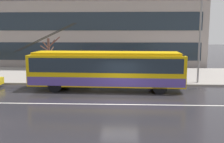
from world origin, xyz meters
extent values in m
plane|color=#262428|center=(0.00, 0.00, 0.00)|extent=(160.00, 160.00, 0.00)
cube|color=gray|center=(0.00, 9.57, 0.07)|extent=(80.00, 10.00, 0.14)
cube|color=silver|center=(0.00, -1.20, 0.00)|extent=(72.00, 0.14, 0.01)
cube|color=#E4B20C|center=(-1.10, 2.97, 1.57)|extent=(11.77, 2.93, 2.31)
cube|color=#E5AA08|center=(-1.10, 2.97, 2.83)|extent=(11.06, 2.65, 0.20)
cube|color=#1E2833|center=(-1.10, 2.97, 2.03)|extent=(11.31, 2.94, 1.06)
cube|color=#544097|center=(-1.10, 2.97, 0.83)|extent=(11.66, 2.96, 0.65)
cube|color=#1E2833|center=(4.70, 2.77, 2.03)|extent=(0.20, 2.23, 1.16)
cube|color=black|center=(4.55, 2.77, 2.63)|extent=(0.23, 1.92, 0.28)
cylinder|color=black|center=(-5.80, 3.48, 4.02)|extent=(4.79, 0.23, 2.24)
cylinder|color=black|center=(-5.83, 2.78, 4.02)|extent=(4.79, 0.23, 2.24)
cylinder|color=black|center=(2.92, 3.94, 0.52)|extent=(1.05, 0.34, 1.04)
cylinder|color=black|center=(2.84, 1.72, 0.52)|extent=(1.05, 0.34, 1.04)
cylinder|color=black|center=(-4.80, 4.21, 0.52)|extent=(1.05, 0.34, 1.04)
cylinder|color=black|center=(-4.87, 1.99, 0.52)|extent=(1.05, 0.34, 1.04)
cylinder|color=gray|center=(-1.95, 5.11, 1.35)|extent=(0.08, 0.08, 2.42)
cylinder|color=gray|center=(-5.32, 5.11, 1.35)|extent=(0.08, 0.08, 2.42)
cylinder|color=gray|center=(-1.95, 6.56, 1.35)|extent=(0.08, 0.08, 2.42)
cylinder|color=gray|center=(-5.32, 6.56, 1.35)|extent=(0.08, 0.08, 2.42)
cube|color=#99ADB2|center=(-3.64, 6.56, 1.40)|extent=(3.19, 0.04, 1.94)
cube|color=#B2B2B7|center=(-3.64, 5.83, 2.60)|extent=(3.66, 1.75, 0.08)
cube|color=brown|center=(-3.64, 6.20, 0.59)|extent=(2.35, 0.36, 0.08)
cylinder|color=navy|center=(2.60, 5.30, 0.54)|extent=(0.14, 0.14, 0.79)
cylinder|color=navy|center=(2.46, 5.23, 0.54)|extent=(0.14, 0.14, 0.79)
cylinder|color=maroon|center=(2.53, 5.26, 1.21)|extent=(0.48, 0.48, 0.56)
sphere|color=tan|center=(2.53, 5.26, 1.61)|extent=(0.22, 0.22, 0.22)
cone|color=green|center=(2.64, 5.32, 1.90)|extent=(1.35, 1.35, 0.27)
cylinder|color=#333333|center=(2.64, 5.32, 1.39)|extent=(0.02, 0.02, 0.74)
cylinder|color=#594C50|center=(-5.92, 5.10, 0.54)|extent=(0.14, 0.14, 0.81)
cylinder|color=#594C50|center=(-5.87, 4.95, 0.54)|extent=(0.14, 0.14, 0.81)
cylinder|color=maroon|center=(-5.90, 5.02, 1.23)|extent=(0.45, 0.45, 0.56)
sphere|color=tan|center=(-5.90, 5.02, 1.62)|extent=(0.22, 0.22, 0.22)
cone|color=black|center=(-5.86, 4.91, 1.91)|extent=(0.99, 0.99, 0.26)
cylinder|color=#333333|center=(-5.86, 4.91, 1.41)|extent=(0.02, 0.02, 0.74)
cylinder|color=navy|center=(3.07, 7.48, 0.55)|extent=(0.14, 0.14, 0.83)
cylinder|color=navy|center=(3.13, 7.63, 0.55)|extent=(0.14, 0.14, 0.83)
cylinder|color=brown|center=(3.10, 7.56, 1.25)|extent=(0.47, 0.47, 0.57)
sphere|color=tan|center=(3.10, 7.56, 1.66)|extent=(0.24, 0.24, 0.24)
cone|color=black|center=(3.14, 7.67, 1.96)|extent=(1.34, 1.34, 0.26)
cylinder|color=#333333|center=(3.14, 7.67, 1.45)|extent=(0.02, 0.02, 0.76)
cylinder|color=black|center=(-4.04, 7.12, 0.57)|extent=(0.14, 0.14, 0.86)
cylinder|color=black|center=(-3.89, 7.16, 0.57)|extent=(0.14, 0.14, 0.86)
cylinder|color=maroon|center=(-3.96, 7.14, 1.28)|extent=(0.44, 0.44, 0.55)
sphere|color=tan|center=(-3.96, 7.14, 1.66)|extent=(0.21, 0.21, 0.21)
cone|color=#D82E67|center=(-3.85, 7.17, 1.94)|extent=(1.27, 1.27, 0.30)
cylinder|color=#333333|center=(-3.85, 7.17, 1.43)|extent=(0.02, 0.02, 0.72)
cylinder|color=gray|center=(6.61, 5.45, 3.58)|extent=(0.16, 0.16, 6.88)
cylinder|color=brown|center=(-6.92, 7.71, 2.00)|extent=(0.24, 0.24, 3.72)
cylinder|color=brown|center=(-6.33, 7.52, 3.50)|extent=(1.28, 0.51, 1.04)
cylinder|color=brown|center=(-7.06, 7.33, 3.19)|extent=(0.41, 0.86, 0.76)
cylinder|color=brown|center=(-7.12, 7.16, 2.91)|extent=(0.53, 1.17, 0.66)
cylinder|color=brown|center=(-6.76, 7.98, 2.67)|extent=(0.46, 0.67, 0.76)
cylinder|color=brown|center=(-6.57, 7.60, 3.34)|extent=(0.80, 0.35, 0.87)
cube|color=#1E2833|center=(-3.25, 15.69, 2.04)|extent=(26.13, 0.06, 2.23)
cube|color=#1E2833|center=(-3.25, 15.69, 5.76)|extent=(26.13, 0.06, 2.23)
camera|label=1|loc=(0.21, -16.69, 4.41)|focal=41.49mm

